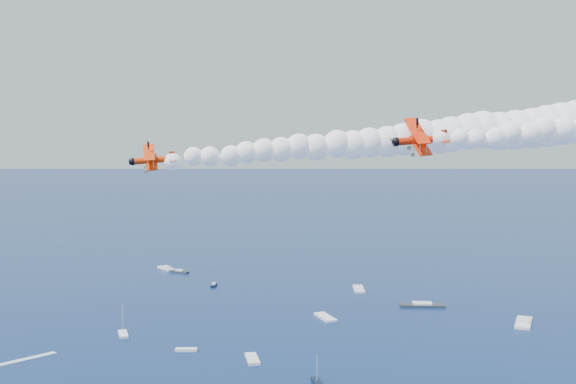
% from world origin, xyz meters
% --- Properties ---
extents(biplane_lead, '(11.43, 12.86, 9.15)m').
position_xyz_m(biplane_lead, '(16.60, 30.67, 56.29)').
color(biplane_lead, red).
extents(biplane_trail, '(9.63, 10.52, 6.75)m').
position_xyz_m(biplane_trail, '(-18.70, 16.33, 53.53)').
color(biplane_trail, '#EB3504').
extents(smoke_trail_trail, '(74.53, 64.92, 12.51)m').
position_xyz_m(smoke_trail_trail, '(12.28, 33.66, 56.28)').
color(smoke_trail_trail, white).
extents(spectator_boats, '(241.68, 158.59, 0.70)m').
position_xyz_m(spectator_boats, '(1.12, 116.80, 0.35)').
color(spectator_boats, silver).
rests_on(spectator_boats, ground).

